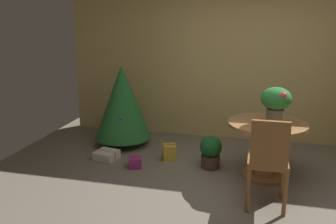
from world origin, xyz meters
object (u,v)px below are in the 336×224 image
round_dining_table (266,143)px  holiday_tree (122,102)px  gift_box_purple (135,162)px  potted_plant (211,151)px  gift_box_gold (169,152)px  flower_vase (276,102)px  wooden_chair_near (268,158)px  gift_box_cream (107,155)px

round_dining_table → holiday_tree: (-2.15, 0.70, 0.25)m
round_dining_table → gift_box_purple: 1.73m
gift_box_purple → potted_plant: bearing=13.0°
gift_box_gold → gift_box_purple: bearing=-136.5°
flower_vase → gift_box_purple: (-1.76, -0.09, -0.91)m
round_dining_table → wooden_chair_near: 0.82m
round_dining_table → gift_box_cream: 2.20m
potted_plant → flower_vase: bearing=-9.9°
gift_box_gold → potted_plant: (0.60, -0.14, 0.12)m
round_dining_table → gift_box_cream: size_ratio=2.78×
round_dining_table → potted_plant: size_ratio=2.18×
gift_box_cream → flower_vase: bearing=-2.1°
gift_box_gold → round_dining_table: bearing=-11.1°
wooden_chair_near → gift_box_gold: bearing=140.6°
round_dining_table → holiday_tree: 2.28m
gift_box_purple → potted_plant: (0.99, 0.23, 0.16)m
round_dining_table → holiday_tree: bearing=161.9°
wooden_chair_near → gift_box_gold: (-1.30, 1.07, -0.45)m
round_dining_table → potted_plant: (-0.70, 0.11, -0.21)m
holiday_tree → gift_box_purple: holiday_tree is taller
round_dining_table → flower_vase: flower_vase is taller
flower_vase → holiday_tree: (-2.23, 0.72, -0.29)m
gift_box_cream → gift_box_gold: size_ratio=1.51×
holiday_tree → gift_box_purple: (0.47, -0.82, -0.62)m
wooden_chair_near → gift_box_cream: 2.39m
holiday_tree → gift_box_gold: bearing=-27.7°
flower_vase → wooden_chair_near: size_ratio=0.45×
holiday_tree → gift_box_gold: holiday_tree is taller
gift_box_cream → gift_box_gold: 0.90m
wooden_chair_near → flower_vase: bearing=84.4°
flower_vase → wooden_chair_near: (-0.08, -0.79, -0.42)m
potted_plant → holiday_tree: bearing=157.9°
holiday_tree → potted_plant: (1.46, -0.59, -0.46)m
flower_vase → gift_box_cream: flower_vase is taller
gift_box_gold → gift_box_purple: (-0.39, -0.37, -0.04)m
gift_box_cream → round_dining_table: bearing=-1.7°
wooden_chair_near → holiday_tree: (-2.15, 1.52, 0.13)m
round_dining_table → holiday_tree: size_ratio=0.77×
flower_vase → holiday_tree: 2.36m
wooden_chair_near → gift_box_gold: size_ratio=4.33×
gift_box_gold → wooden_chair_near: bearing=-39.4°
holiday_tree → gift_box_purple: size_ratio=5.50×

